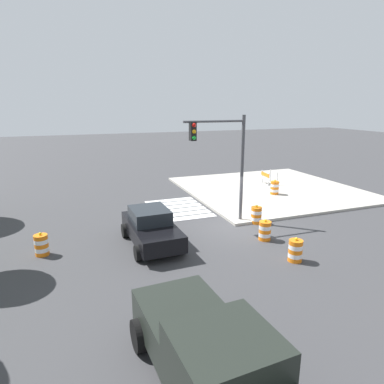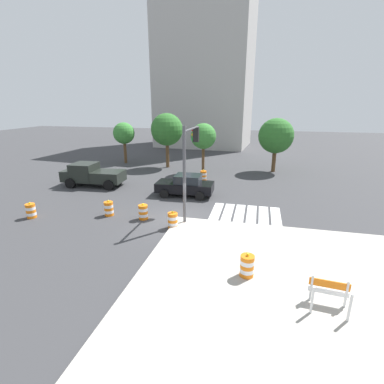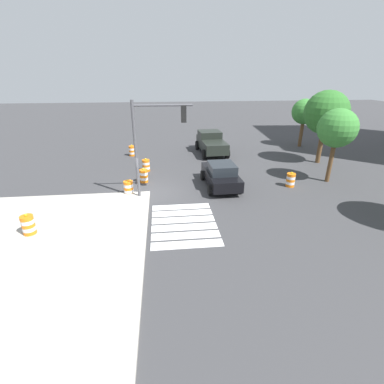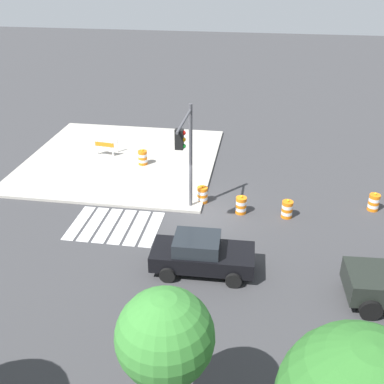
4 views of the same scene
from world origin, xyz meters
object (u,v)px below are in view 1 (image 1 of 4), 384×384
(pickup_truck, at_px, (211,358))
(traffic_barrel_crosswalk_end, at_px, (265,231))
(traffic_barrel_near_corner, at_px, (41,245))
(traffic_barrel_far_curb, at_px, (295,251))
(construction_barricade, at_px, (267,177))
(sports_car, at_px, (151,227))
(traffic_barrel_median_far, at_px, (256,215))
(traffic_barrel_on_sidewalk, at_px, (275,188))
(traffic_light_pole, at_px, (223,150))

(pickup_truck, bearing_deg, traffic_barrel_crosswalk_end, -39.41)
(traffic_barrel_near_corner, relative_size, traffic_barrel_far_curb, 1.00)
(construction_barricade, bearing_deg, sports_car, 125.36)
(traffic_barrel_crosswalk_end, xyz_separation_m, traffic_barrel_far_curb, (-2.34, 0.05, 0.00))
(pickup_truck, distance_m, traffic_barrel_crosswalk_end, 9.26)
(sports_car, xyz_separation_m, traffic_barrel_crosswalk_end, (-1.36, -5.08, -0.36))
(sports_car, relative_size, traffic_barrel_far_curb, 4.26)
(sports_car, bearing_deg, traffic_barrel_near_corner, 83.81)
(sports_car, xyz_separation_m, construction_barricade, (7.88, -11.10, -0.09))
(sports_car, xyz_separation_m, traffic_barrel_median_far, (0.77, -5.89, -0.36))
(construction_barricade, bearing_deg, traffic_barrel_near_corner, 115.20)
(traffic_barrel_on_sidewalk, relative_size, construction_barricade, 0.78)
(traffic_barrel_near_corner, relative_size, traffic_barrel_on_sidewalk, 1.00)
(pickup_truck, height_order, traffic_barrel_far_curb, pickup_truck)
(traffic_barrel_near_corner, height_order, traffic_light_pole, traffic_light_pole)
(traffic_barrel_crosswalk_end, bearing_deg, pickup_truck, 140.59)
(pickup_truck, height_order, traffic_barrel_median_far, pickup_truck)
(traffic_light_pole, bearing_deg, pickup_truck, 153.55)
(traffic_barrel_median_far, distance_m, traffic_light_pole, 3.94)
(sports_car, xyz_separation_m, traffic_barrel_near_corner, (0.50, 4.58, -0.36))
(traffic_light_pole, bearing_deg, traffic_barrel_crosswalk_end, -159.52)
(traffic_barrel_median_far, xyz_separation_m, construction_barricade, (7.11, -5.21, 0.27))
(traffic_barrel_median_far, distance_m, traffic_barrel_far_curb, 4.54)
(traffic_barrel_far_curb, bearing_deg, construction_barricade, -27.72)
(traffic_barrel_crosswalk_end, height_order, traffic_barrel_median_far, same)
(traffic_barrel_near_corner, distance_m, construction_barricade, 17.34)
(traffic_barrel_near_corner, bearing_deg, traffic_light_pole, -84.69)
(pickup_truck, distance_m, construction_barricade, 20.25)
(traffic_barrel_far_curb, bearing_deg, traffic_barrel_on_sidewalk, -29.19)
(traffic_barrel_far_curb, height_order, construction_barricade, construction_barricade)
(traffic_barrel_crosswalk_end, bearing_deg, traffic_barrel_far_curb, 178.66)
(pickup_truck, bearing_deg, construction_barricade, -35.99)
(traffic_barrel_crosswalk_end, distance_m, traffic_barrel_median_far, 2.28)
(traffic_barrel_near_corner, bearing_deg, pickup_truck, -157.18)
(traffic_barrel_median_far, xyz_separation_m, traffic_light_pole, (0.54, 1.81, 3.46))
(traffic_barrel_median_far, height_order, traffic_barrel_far_curb, same)
(sports_car, height_order, traffic_barrel_on_sidewalk, sports_car)
(pickup_truck, relative_size, traffic_barrel_far_curb, 5.15)
(traffic_barrel_median_far, height_order, construction_barricade, construction_barricade)
(traffic_barrel_far_curb, xyz_separation_m, traffic_barrel_on_sidewalk, (8.79, -4.91, 0.15))
(traffic_light_pole, bearing_deg, traffic_barrel_median_far, -106.49)
(sports_car, relative_size, traffic_barrel_near_corner, 4.26)
(traffic_barrel_far_curb, bearing_deg, sports_car, 53.66)
(traffic_barrel_far_curb, distance_m, traffic_light_pole, 6.15)
(sports_car, height_order, traffic_barrel_crosswalk_end, sports_car)
(traffic_barrel_median_far, relative_size, construction_barricade, 0.78)
(traffic_barrel_on_sidewalk, bearing_deg, construction_barricade, -22.81)
(traffic_barrel_near_corner, height_order, traffic_barrel_far_curb, same)
(traffic_barrel_near_corner, xyz_separation_m, traffic_barrel_on_sidewalk, (4.60, -14.51, 0.15))
(traffic_barrel_on_sidewalk, bearing_deg, sports_car, 117.15)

